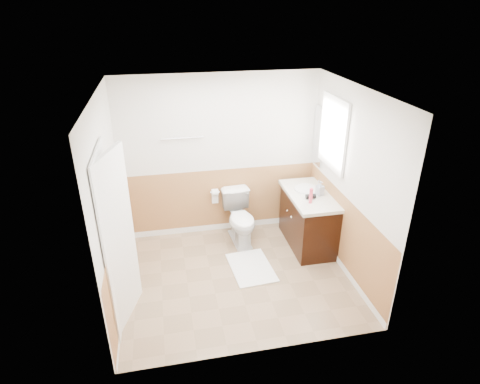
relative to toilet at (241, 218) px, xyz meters
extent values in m
plane|color=#8C7051|center=(-0.24, -0.89, -0.39)|extent=(3.00, 3.00, 0.00)
plane|color=white|center=(-0.24, -0.89, 2.11)|extent=(3.00, 3.00, 0.00)
plane|color=silver|center=(-0.24, 0.41, 0.86)|extent=(3.00, 0.00, 3.00)
plane|color=silver|center=(-0.24, -2.19, 0.86)|extent=(3.00, 0.00, 3.00)
plane|color=silver|center=(-1.74, -0.89, 0.86)|extent=(0.00, 3.00, 3.00)
plane|color=silver|center=(1.26, -0.89, 0.86)|extent=(0.00, 3.00, 3.00)
plane|color=#A26A41|center=(-0.24, 0.40, 0.11)|extent=(3.00, 0.00, 3.00)
plane|color=#A26A41|center=(-0.24, -2.17, 0.11)|extent=(3.00, 0.00, 3.00)
plane|color=#A26A41|center=(-1.73, -0.89, 0.11)|extent=(0.00, 2.60, 2.60)
plane|color=#A26A41|center=(1.25, -0.89, 0.11)|extent=(0.00, 2.60, 2.60)
imported|color=white|center=(0.00, 0.00, 0.00)|extent=(0.49, 0.79, 0.78)
cube|color=white|center=(0.00, -0.74, -0.38)|extent=(0.61, 0.84, 0.02)
cube|color=black|center=(0.97, -0.29, 0.01)|extent=(0.55, 1.10, 0.80)
sphere|color=white|center=(0.67, -0.39, 0.16)|extent=(0.03, 0.03, 0.03)
sphere|color=silver|center=(0.67, -0.19, 0.16)|extent=(0.03, 0.03, 0.03)
cube|color=silver|center=(0.96, -0.29, 0.44)|extent=(0.60, 1.15, 0.05)
cylinder|color=white|center=(0.97, -0.14, 0.47)|extent=(0.36, 0.36, 0.02)
cylinder|color=silver|center=(1.15, -0.14, 0.53)|extent=(0.02, 0.02, 0.14)
cylinder|color=#DF3951|center=(0.87, -0.56, 0.57)|extent=(0.05, 0.05, 0.22)
imported|color=#969BA9|center=(1.09, -0.35, 0.57)|extent=(0.12, 0.12, 0.21)
cylinder|color=black|center=(0.92, -0.44, 0.50)|extent=(0.14, 0.07, 0.07)
cylinder|color=black|center=(0.89, -0.42, 0.47)|extent=(0.03, 0.03, 0.07)
cube|color=silver|center=(1.24, 0.21, 1.16)|extent=(0.02, 0.35, 0.90)
cube|color=white|center=(1.23, -0.30, 1.36)|extent=(0.04, 0.80, 1.00)
cube|color=white|center=(1.25, -0.30, 1.36)|extent=(0.01, 0.70, 0.90)
cube|color=white|center=(-1.64, -1.34, 0.63)|extent=(0.29, 0.78, 2.04)
cube|color=white|center=(-1.71, -1.34, 0.64)|extent=(0.02, 0.92, 2.10)
sphere|color=silver|center=(-1.58, -1.01, 0.56)|extent=(0.06, 0.06, 0.06)
cylinder|color=silver|center=(-0.79, 0.36, 1.21)|extent=(0.62, 0.02, 0.02)
cylinder|color=silver|center=(-0.34, 0.34, 0.31)|extent=(0.14, 0.02, 0.02)
cylinder|color=white|center=(-0.34, 0.34, 0.31)|extent=(0.10, 0.11, 0.11)
cube|color=white|center=(-0.34, 0.34, 0.20)|extent=(0.10, 0.01, 0.16)
camera|label=1|loc=(-1.06, -5.20, 3.01)|focal=29.91mm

